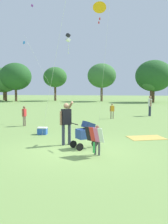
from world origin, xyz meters
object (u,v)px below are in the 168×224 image
object	(u,v)px
child_with_butterfly_kite	(97,137)
person_red_shirt	(150,104)
kite_green_novelty	(100,8)
person_adult_flyer	(66,120)
person_sitting_far	(112,110)
picnic_blanket	(146,138)
stroller	(86,132)
kite_orange_delta	(68,39)
person_kid_running	(24,114)
cooler_box	(42,131)

from	to	relation	value
child_with_butterfly_kite	person_red_shirt	size ratio (longest dim) A/B	0.64
child_with_butterfly_kite	kite_green_novelty	size ratio (longest dim) A/B	0.14
child_with_butterfly_kite	person_adult_flyer	distance (m)	1.97
person_sitting_far	picnic_blanket	size ratio (longest dim) A/B	0.69
stroller	person_sitting_far	world-z (taller)	person_sitting_far
stroller	kite_green_novelty	xyz separation A→B (m)	(0.08, 6.08, 6.30)
kite_orange_delta	person_kid_running	size ratio (longest dim) A/B	4.88
stroller	picnic_blanket	size ratio (longest dim) A/B	0.65
person_adult_flyer	stroller	world-z (taller)	person_adult_flyer
child_with_butterfly_kite	person_sitting_far	world-z (taller)	person_sitting_far
person_sitting_far	picnic_blanket	bearing A→B (deg)	-76.37
person_adult_flyer	kite_orange_delta	xyz separation A→B (m)	(-1.25, 6.89, 4.43)
stroller	person_kid_running	size ratio (longest dim) A/B	0.88
person_kid_running	picnic_blanket	world-z (taller)	person_kid_running
kite_orange_delta	kite_green_novelty	bearing A→B (deg)	-29.98
person_sitting_far	person_adult_flyer	bearing A→B (deg)	-100.75
person_red_shirt	cooler_box	bearing A→B (deg)	-125.34
picnic_blanket	cooler_box	xyz separation A→B (m)	(-4.94, 0.25, 0.17)
kite_orange_delta	person_red_shirt	distance (m)	8.37
child_with_butterfly_kite	person_red_shirt	world-z (taller)	person_red_shirt
kite_green_novelty	cooler_box	bearing A→B (deg)	-125.26
kite_orange_delta	stroller	bearing A→B (deg)	-74.11
kite_green_novelty	person_red_shirt	bearing A→B (deg)	54.60
kite_green_novelty	cooler_box	xyz separation A→B (m)	(-2.52, -3.57, -6.73)
kite_green_novelty	person_kid_running	bearing A→B (deg)	-165.64
kite_orange_delta	person_kid_running	world-z (taller)	kite_orange_delta
kite_orange_delta	person_sitting_far	world-z (taller)	kite_orange_delta
kite_orange_delta	picnic_blanket	distance (m)	8.72
child_with_butterfly_kite	person_adult_flyer	xyz separation A→B (m)	(-1.32, 1.41, 0.38)
person_adult_flyer	person_red_shirt	world-z (taller)	person_adult_flyer
child_with_butterfly_kite	person_red_shirt	bearing A→B (deg)	74.99
stroller	person_red_shirt	xyz separation A→B (m)	(3.77, 11.27, 0.34)
person_adult_flyer	kite_green_novelty	distance (m)	8.21
kite_green_novelty	person_red_shirt	world-z (taller)	kite_green_novelty
person_kid_running	stroller	bearing A→B (deg)	-49.34
kite_orange_delta	kite_green_novelty	distance (m)	2.90
person_sitting_far	person_red_shirt	bearing A→B (deg)	35.41
person_adult_flyer	child_with_butterfly_kite	bearing A→B (deg)	-46.84
kite_green_novelty	person_kid_running	distance (m)	7.66
kite_green_novelty	stroller	bearing A→B (deg)	-90.72
kite_green_novelty	picnic_blanket	distance (m)	8.25
person_red_shirt	person_kid_running	distance (m)	10.21
person_sitting_far	cooler_box	bearing A→B (deg)	-116.10
person_adult_flyer	person_sitting_far	size ratio (longest dim) A/B	1.60
child_with_butterfly_kite	picnic_blanket	world-z (taller)	child_with_butterfly_kite
stroller	cooler_box	size ratio (longest dim) A/B	2.33
kite_green_novelty	person_red_shirt	distance (m)	8.73
person_kid_running	kite_orange_delta	bearing A→B (deg)	47.24
kite_orange_delta	picnic_blanket	world-z (taller)	kite_orange_delta
child_with_butterfly_kite	person_kid_running	size ratio (longest dim) A/B	0.86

